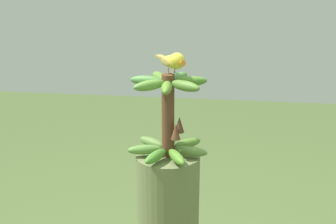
% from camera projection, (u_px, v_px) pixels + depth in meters
% --- Properties ---
extents(banana_bunch, '(0.31, 0.31, 0.32)m').
position_uv_depth(banana_bunch, '(168.00, 117.00, 1.70)').
color(banana_bunch, brown).
rests_on(banana_bunch, banana_tree).
extents(perched_bird, '(0.14, 0.19, 0.08)m').
position_uv_depth(perched_bird, '(174.00, 61.00, 1.64)').
color(perched_bird, '#C68933').
rests_on(perched_bird, banana_bunch).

